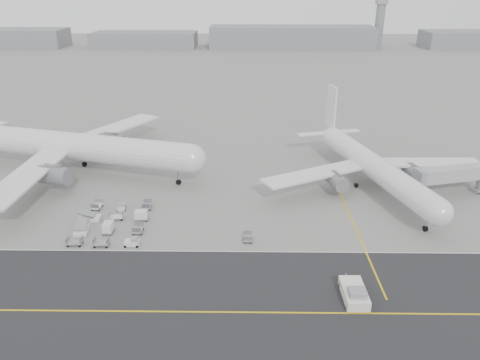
{
  "coord_description": "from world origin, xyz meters",
  "views": [
    {
      "loc": [
        9.55,
        -70.36,
        42.42
      ],
      "look_at": [
        8.44,
        12.0,
        7.16
      ],
      "focal_mm": 35.0,
      "sensor_mm": 36.0,
      "label": 1
    }
  ],
  "objects_px": {
    "control_tower": "(380,22)",
    "jet_bridge": "(453,175)",
    "pushback_tug": "(354,293)",
    "airliner_b": "(372,165)",
    "ground_crew_a": "(361,306)",
    "airliner_a": "(73,146)"
  },
  "relations": [
    {
      "from": "airliner_b",
      "to": "pushback_tug",
      "type": "height_order",
      "value": "airliner_b"
    },
    {
      "from": "control_tower",
      "to": "airliner_a",
      "type": "relative_size",
      "value": 0.48
    },
    {
      "from": "airliner_a",
      "to": "ground_crew_a",
      "type": "height_order",
      "value": "airliner_a"
    },
    {
      "from": "pushback_tug",
      "to": "airliner_a",
      "type": "bearing_deg",
      "value": 138.76
    },
    {
      "from": "control_tower",
      "to": "pushback_tug",
      "type": "bearing_deg",
      "value": -104.95
    },
    {
      "from": "pushback_tug",
      "to": "airliner_b",
      "type": "bearing_deg",
      "value": 72.67
    },
    {
      "from": "control_tower",
      "to": "airliner_b",
      "type": "distance_m",
      "value": 248.01
    },
    {
      "from": "airliner_b",
      "to": "ground_crew_a",
      "type": "xyz_separation_m",
      "value": [
        -11.44,
        -42.79,
        -4.35
      ]
    },
    {
      "from": "airliner_a",
      "to": "jet_bridge",
      "type": "height_order",
      "value": "airliner_a"
    },
    {
      "from": "airliner_a",
      "to": "ground_crew_a",
      "type": "distance_m",
      "value": 76.0
    },
    {
      "from": "ground_crew_a",
      "to": "airliner_b",
      "type": "bearing_deg",
      "value": 80.64
    },
    {
      "from": "airliner_b",
      "to": "jet_bridge",
      "type": "height_order",
      "value": "airliner_b"
    },
    {
      "from": "jet_bridge",
      "to": "pushback_tug",
      "type": "bearing_deg",
      "value": -142.62
    },
    {
      "from": "pushback_tug",
      "to": "ground_crew_a",
      "type": "height_order",
      "value": "pushback_tug"
    },
    {
      "from": "jet_bridge",
      "to": "airliner_a",
      "type": "bearing_deg",
      "value": 157.18
    },
    {
      "from": "control_tower",
      "to": "jet_bridge",
      "type": "xyz_separation_m",
      "value": [
        -46.87,
        -244.01,
        -11.63
      ]
    },
    {
      "from": "airliner_a",
      "to": "airliner_b",
      "type": "height_order",
      "value": "airliner_a"
    },
    {
      "from": "airliner_a",
      "to": "control_tower",
      "type": "bearing_deg",
      "value": -14.07
    },
    {
      "from": "ground_crew_a",
      "to": "pushback_tug",
      "type": "bearing_deg",
      "value": 105.07
    },
    {
      "from": "control_tower",
      "to": "jet_bridge",
      "type": "bearing_deg",
      "value": -100.87
    },
    {
      "from": "pushback_tug",
      "to": "ground_crew_a",
      "type": "distance_m",
      "value": 2.63
    },
    {
      "from": "pushback_tug",
      "to": "ground_crew_a",
      "type": "relative_size",
      "value": 5.26
    }
  ]
}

